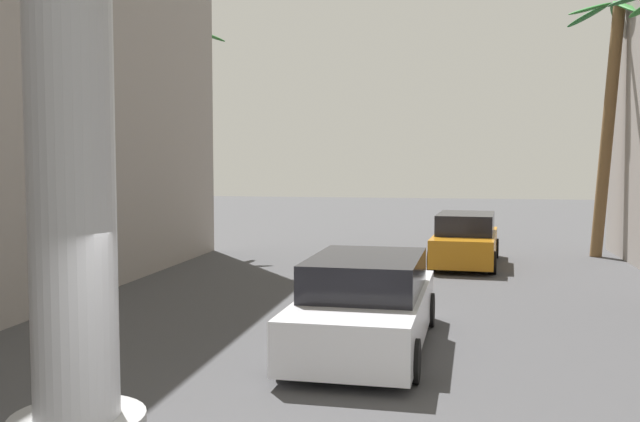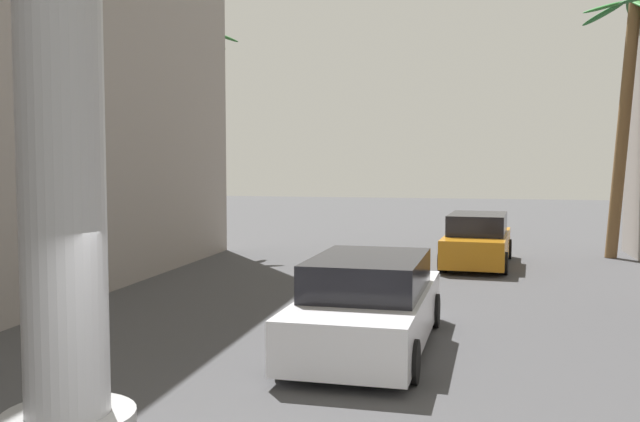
{
  "view_description": "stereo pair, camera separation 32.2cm",
  "coord_description": "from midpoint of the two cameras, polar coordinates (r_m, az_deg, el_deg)",
  "views": [
    {
      "loc": [
        1.97,
        -4.9,
        3.17
      ],
      "look_at": [
        0.0,
        5.53,
        2.41
      ],
      "focal_mm": 40.0,
      "sensor_mm": 36.0,
      "label": 1
    },
    {
      "loc": [
        2.29,
        -4.83,
        3.17
      ],
      "look_at": [
        0.0,
        5.53,
        2.41
      ],
      "focal_mm": 40.0,
      "sensor_mm": 36.0,
      "label": 2
    }
  ],
  "objects": [
    {
      "name": "car_lead",
      "position": [
        12.13,
        2.95,
        -7.47
      ],
      "size": [
        2.2,
        5.11,
        1.56
      ],
      "color": "black",
      "rests_on": "ground"
    },
    {
      "name": "palm_tree_far_left",
      "position": [
        25.5,
        -11.09,
        7.19
      ],
      "size": [
        2.78,
        2.77,
        7.89
      ],
      "color": "brown",
      "rests_on": "ground"
    },
    {
      "name": "ground_plane",
      "position": [
        15.35,
        2.52,
        -7.82
      ],
      "size": [
        89.24,
        89.24,
        0.0
      ],
      "primitive_type": "plane",
      "color": "#424244"
    },
    {
      "name": "car_far",
      "position": [
        22.01,
        11.16,
        -2.32
      ],
      "size": [
        2.19,
        4.83,
        1.56
      ],
      "color": "black",
      "rests_on": "ground"
    },
    {
      "name": "palm_tree_mid_left",
      "position": [
        18.29,
        -20.72,
        9.65
      ],
      "size": [
        3.2,
        3.05,
        8.57
      ],
      "color": "brown",
      "rests_on": "ground"
    },
    {
      "name": "palm_tree_far_right",
      "position": [
        24.94,
        21.74,
        7.94
      ],
      "size": [
        3.17,
        3.14,
        8.31
      ],
      "color": "brown",
      "rests_on": "ground"
    }
  ]
}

